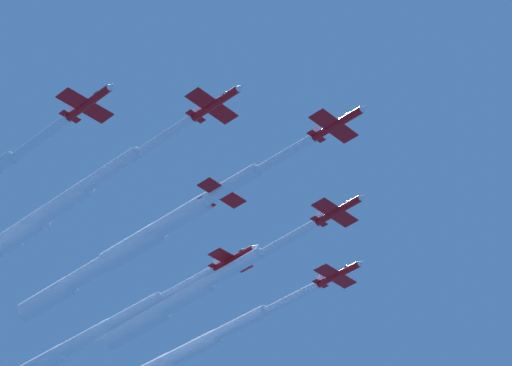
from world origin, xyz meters
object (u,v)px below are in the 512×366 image
jet_port_mid (87,274)px  jet_starboard_mid (191,350)px  jet_lead (179,218)px  jet_starboard_outer (83,341)px  jet_port_inner (182,299)px  jet_starboard_inner (61,205)px

jet_port_mid → jet_starboard_mid: 27.91m
jet_port_mid → jet_lead: bearing=-106.6°
jet_starboard_mid → jet_starboard_outer: size_ratio=0.93×
jet_port_inner → jet_lead: bearing=-152.8°
jet_lead → jet_port_inner: size_ratio=0.94×
jet_port_mid → jet_starboard_outer: bearing=34.5°
jet_starboard_mid → jet_lead: bearing=-154.6°
jet_starboard_outer → jet_port_mid: bearing=-145.5°
jet_starboard_inner → jet_lead: bearing=-58.7°
jet_starboard_inner → jet_starboard_mid: size_ratio=0.97×
jet_starboard_mid → jet_port_mid: bearing=169.7°
jet_starboard_mid → jet_starboard_outer: (-9.71, 17.15, 1.18)m
jet_starboard_inner → jet_starboard_mid: (43.42, 0.08, -2.08)m
jet_lead → jet_port_inner: (17.88, 9.18, -1.59)m
jet_starboard_inner → jet_port_mid: (15.96, 5.06, -1.28)m
jet_starboard_outer → jet_starboard_inner: bearing=-152.9°
jet_port_inner → jet_port_mid: (-11.63, 11.81, 1.53)m
jet_port_inner → jet_starboard_outer: bearing=75.7°
jet_port_mid → jet_starboard_outer: 21.53m
jet_starboard_mid → jet_port_inner: bearing=-156.6°
jet_lead → jet_port_mid: (6.25, 21.00, -0.05)m
jet_port_mid → jet_starboard_outer: size_ratio=0.86×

